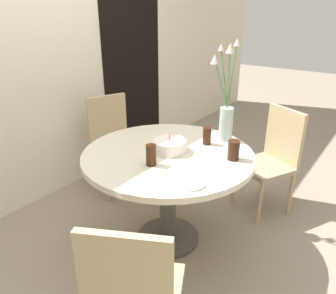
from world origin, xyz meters
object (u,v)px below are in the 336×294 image
(flower_vase, at_px, (226,109))
(chair_near_front, at_px, (273,155))
(birthday_cake, at_px, (170,146))
(drink_glass_1, at_px, (207,136))
(side_plate, at_px, (189,183))
(chair_far_back, at_px, (133,293))
(drink_glass_2, at_px, (234,150))
(chair_left_flank, at_px, (113,138))
(drink_glass_0, at_px, (151,155))

(flower_vase, bearing_deg, chair_near_front, -28.85)
(chair_near_front, distance_m, flower_vase, 0.69)
(birthday_cake, bearing_deg, drink_glass_1, -27.56)
(flower_vase, relative_size, side_plate, 3.96)
(chair_far_back, distance_m, birthday_cake, 1.05)
(side_plate, bearing_deg, chair_far_back, -170.30)
(flower_vase, xyz_separation_m, drink_glass_2, (-0.28, -0.21, -0.17))
(chair_left_flank, bearing_deg, side_plate, -95.06)
(chair_far_back, distance_m, drink_glass_2, 1.09)
(side_plate, height_order, drink_glass_2, drink_glass_2)
(chair_far_back, xyz_separation_m, flower_vase, (1.32, 0.26, 0.47))
(side_plate, distance_m, drink_glass_0, 0.34)
(drink_glass_1, xyz_separation_m, drink_glass_2, (-0.12, -0.27, 0.00))
(chair_left_flank, relative_size, drink_glass_1, 6.89)
(flower_vase, bearing_deg, chair_far_back, -168.89)
(chair_near_front, bearing_deg, drink_glass_1, -90.24)
(birthday_cake, bearing_deg, chair_left_flank, 69.18)
(chair_left_flank, xyz_separation_m, side_plate, (-0.65, -1.27, 0.24))
(chair_left_flank, distance_m, chair_near_front, 1.46)
(drink_glass_2, bearing_deg, drink_glass_0, 134.66)
(birthday_cake, xyz_separation_m, side_plate, (-0.30, -0.35, -0.04))
(drink_glass_0, bearing_deg, side_plate, -100.78)
(chair_far_back, distance_m, drink_glass_1, 1.24)
(chair_left_flank, relative_size, chair_far_back, 1.00)
(chair_left_flank, distance_m, side_plate, 1.45)
(drink_glass_2, bearing_deg, flower_vase, 37.12)
(chair_left_flank, height_order, birthday_cake, chair_left_flank)
(chair_near_front, bearing_deg, flower_vase, -92.31)
(birthday_cake, xyz_separation_m, drink_glass_1, (0.27, -0.14, 0.02))
(chair_far_back, height_order, drink_glass_1, chair_far_back)
(chair_left_flank, height_order, drink_glass_2, chair_left_flank)
(birthday_cake, distance_m, drink_glass_2, 0.43)
(chair_left_flank, height_order, chair_near_front, same)
(chair_far_back, bearing_deg, drink_glass_1, -102.15)
(side_plate, distance_m, drink_glass_2, 0.45)
(side_plate, bearing_deg, chair_left_flank, 63.06)
(chair_near_front, bearing_deg, drink_glass_0, -84.16)
(birthday_cake, xyz_separation_m, drink_glass_2, (0.14, -0.41, 0.02))
(side_plate, bearing_deg, drink_glass_0, 79.22)
(birthday_cake, bearing_deg, chair_far_back, -153.18)
(chair_far_back, height_order, flower_vase, flower_vase)
(chair_far_back, height_order, drink_glass_0, chair_far_back)
(chair_near_front, bearing_deg, chair_left_flank, -132.67)
(chair_near_front, relative_size, drink_glass_1, 6.89)
(drink_glass_0, bearing_deg, chair_far_back, -147.18)
(flower_vase, relative_size, drink_glass_2, 5.57)
(chair_left_flank, distance_m, flower_vase, 1.21)
(chair_near_front, bearing_deg, side_plate, -67.91)
(flower_vase, height_order, drink_glass_0, flower_vase)
(drink_glass_0, bearing_deg, drink_glass_2, -45.34)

